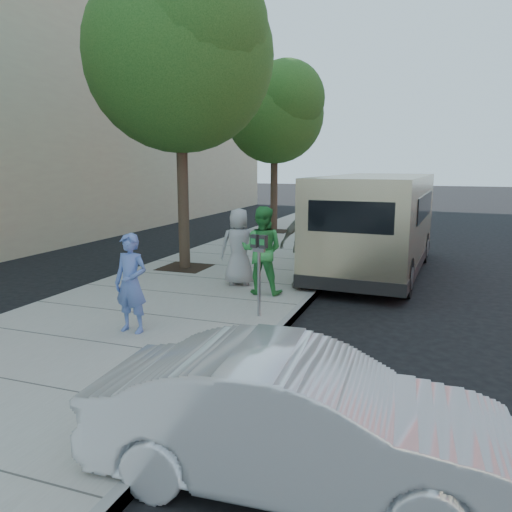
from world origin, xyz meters
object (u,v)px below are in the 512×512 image
(person_officer, at_px, (131,283))
(person_green_shirt, at_px, (262,250))
(sedan, at_px, (300,420))
(person_gray_shirt, at_px, (239,247))
(tree_near, at_px, (181,49))
(person_striped_polo, at_px, (305,244))
(van, at_px, (377,222))
(parking_meter, at_px, (259,258))
(tree_far, at_px, (276,109))

(person_officer, height_order, person_green_shirt, person_green_shirt)
(sedan, bearing_deg, person_gray_shirt, 22.46)
(tree_near, height_order, person_striped_polo, tree_near)
(sedan, distance_m, person_officer, 4.40)
(tree_near, distance_m, person_gray_shirt, 5.11)
(van, distance_m, person_striped_polo, 3.08)
(person_officer, distance_m, person_striped_polo, 4.17)
(tree_near, xyz_separation_m, van, (4.62, 1.74, -4.21))
(person_officer, xyz_separation_m, person_striped_polo, (1.91, 3.70, 0.18))
(parking_meter, xyz_separation_m, person_gray_shirt, (-1.20, 2.07, -0.20))
(tree_far, relative_size, person_striped_polo, 3.30)
(van, relative_size, person_gray_shirt, 4.03)
(person_green_shirt, bearing_deg, tree_near, -38.80)
(parking_meter, bearing_deg, tree_near, 143.89)
(tree_far, bearing_deg, sedan, -71.56)
(parking_meter, distance_m, person_green_shirt, 1.59)
(tree_near, relative_size, person_officer, 4.71)
(sedan, relative_size, person_officer, 2.35)
(person_green_shirt, bearing_deg, van, -123.49)
(tree_near, bearing_deg, parking_meter, -46.20)
(tree_far, distance_m, person_officer, 13.10)
(person_gray_shirt, bearing_deg, parking_meter, 100.70)
(van, height_order, sedan, van)
(tree_near, relative_size, parking_meter, 5.17)
(van, height_order, person_gray_shirt, van)
(person_officer, relative_size, person_green_shirt, 0.88)
(person_officer, height_order, person_gray_shirt, person_gray_shirt)
(person_officer, relative_size, person_gray_shirt, 0.93)
(van, xyz_separation_m, person_gray_shirt, (-2.64, -2.99, -0.33))
(person_gray_shirt, relative_size, person_striped_polo, 0.87)
(parking_meter, bearing_deg, person_striped_polo, 93.02)
(tree_near, height_order, parking_meter, tree_near)
(van, distance_m, person_officer, 7.24)
(person_green_shirt, relative_size, person_striped_polo, 0.93)
(person_striped_polo, bearing_deg, tree_near, -56.46)
(tree_near, bearing_deg, van, 20.61)
(tree_near, bearing_deg, tree_far, 90.00)
(tree_near, xyz_separation_m, person_gray_shirt, (1.98, -1.25, -4.54))
(van, relative_size, person_striped_polo, 3.52)
(tree_near, xyz_separation_m, parking_meter, (3.18, -3.31, -4.34))
(tree_far, relative_size, person_gray_shirt, 3.78)
(person_officer, bearing_deg, tree_far, 99.86)
(person_officer, bearing_deg, sedan, -34.71)
(tree_near, height_order, sedan, tree_near)
(person_officer, xyz_separation_m, person_green_shirt, (1.17, 2.99, 0.11))
(tree_far, distance_m, van, 8.27)
(tree_far, height_order, person_striped_polo, tree_far)
(person_gray_shirt, bearing_deg, person_officer, 63.58)
(sedan, relative_size, person_gray_shirt, 2.19)
(van, height_order, person_green_shirt, van)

